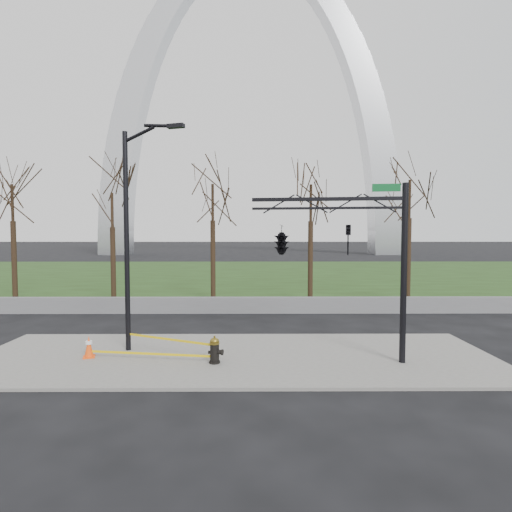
{
  "coord_description": "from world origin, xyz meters",
  "views": [
    {
      "loc": [
        0.65,
        -13.75,
        4.3
      ],
      "look_at": [
        0.74,
        2.0,
        3.48
      ],
      "focal_mm": 27.94,
      "sensor_mm": 36.0,
      "label": 1
    }
  ],
  "objects_px": {
    "fire_hydrant": "(215,351)",
    "traffic_cone": "(89,347)",
    "street_light": "(132,224)",
    "traffic_signal_mast": "(304,240)"
  },
  "relations": [
    {
      "from": "fire_hydrant",
      "to": "street_light",
      "type": "relative_size",
      "value": 0.11
    },
    {
      "from": "street_light",
      "to": "traffic_signal_mast",
      "type": "relative_size",
      "value": 1.37
    },
    {
      "from": "fire_hydrant",
      "to": "traffic_signal_mast",
      "type": "xyz_separation_m",
      "value": [
        2.98,
        0.43,
        3.63
      ]
    },
    {
      "from": "traffic_signal_mast",
      "to": "traffic_cone",
      "type": "bearing_deg",
      "value": -174.75
    },
    {
      "from": "traffic_cone",
      "to": "street_light",
      "type": "relative_size",
      "value": 0.09
    },
    {
      "from": "traffic_cone",
      "to": "street_light",
      "type": "height_order",
      "value": "street_light"
    },
    {
      "from": "fire_hydrant",
      "to": "street_light",
      "type": "bearing_deg",
      "value": 170.09
    },
    {
      "from": "fire_hydrant",
      "to": "traffic_cone",
      "type": "xyz_separation_m",
      "value": [
        -4.4,
        0.63,
        -0.05
      ]
    },
    {
      "from": "fire_hydrant",
      "to": "traffic_cone",
      "type": "height_order",
      "value": "fire_hydrant"
    },
    {
      "from": "fire_hydrant",
      "to": "street_light",
      "type": "distance_m",
      "value": 5.41
    }
  ]
}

